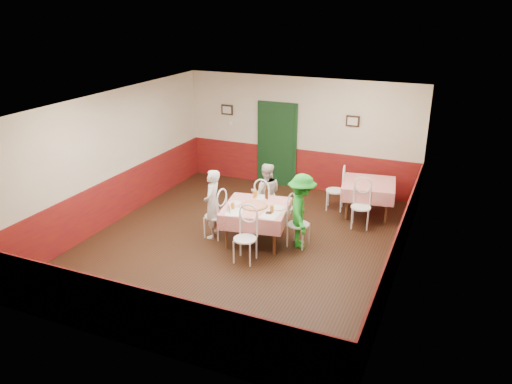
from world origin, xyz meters
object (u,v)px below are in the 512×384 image
at_px(pizza, 254,206).
at_px(chair_second_b, 361,207).
at_px(second_table, 368,198).
at_px(diner_right, 302,211).
at_px(diner_left, 212,204).
at_px(chair_right, 299,225).
at_px(glass_a, 233,206).
at_px(main_table, 256,224).
at_px(chair_near, 245,239).
at_px(chair_left, 215,216).
at_px(beer_bottle, 267,193).
at_px(chair_far, 265,204).
at_px(glass_c, 255,194).
at_px(chair_second_a, 335,191).
at_px(wallet, 269,213).
at_px(diner_far, 266,194).
at_px(glass_b, 272,209).

bearing_deg(pizza, chair_second_b, 40.13).
distance_m(second_table, pizza, 2.91).
xyz_separation_m(second_table, diner_right, (-0.88, -2.07, 0.36)).
distance_m(chair_second_b, diner_left, 3.12).
relative_size(chair_right, glass_a, 7.22).
xyz_separation_m(main_table, pizza, (-0.02, -0.04, 0.40)).
xyz_separation_m(chair_near, glass_a, (-0.49, 0.52, 0.37)).
height_order(chair_left, beer_bottle, beer_bottle).
distance_m(chair_far, pizza, 0.94).
bearing_deg(second_table, chair_right, -114.12).
bearing_deg(diner_right, glass_c, 57.37).
xyz_separation_m(chair_near, beer_bottle, (-0.09, 1.25, 0.43)).
height_order(chair_second_b, beer_bottle, beer_bottle).
height_order(chair_right, chair_second_b, same).
xyz_separation_m(chair_second_a, beer_bottle, (-0.97, -1.81, 0.43)).
bearing_deg(beer_bottle, chair_second_a, 61.85).
distance_m(second_table, wallet, 2.86).
height_order(pizza, diner_far, diner_far).
bearing_deg(glass_a, chair_second_b, 40.06).
xyz_separation_m(chair_far, diner_far, (-0.01, 0.05, 0.22)).
xyz_separation_m(chair_right, wallet, (-0.47, -0.38, 0.32)).
distance_m(chair_left, chair_second_b, 3.07).
bearing_deg(pizza, glass_a, -140.34).
relative_size(chair_second_b, beer_bottle, 3.72).
distance_m(glass_a, beer_bottle, 0.84).
xyz_separation_m(main_table, chair_second_a, (1.02, 2.22, 0.08)).
height_order(chair_near, diner_far, diner_far).
bearing_deg(glass_c, beer_bottle, 4.98).
height_order(chair_far, diner_left, diner_left).
xyz_separation_m(pizza, glass_c, (-0.17, 0.43, 0.06)).
distance_m(chair_far, chair_near, 1.70).
xyz_separation_m(wallet, diner_left, (-1.25, 0.09, -0.06)).
relative_size(chair_left, chair_second_b, 1.00).
height_order(chair_second_b, diner_left, diner_left).
xyz_separation_m(chair_far, chair_near, (0.28, -1.68, 0.00)).
bearing_deg(wallet, diner_left, 166.31).
height_order(glass_c, wallet, glass_c).
bearing_deg(diner_left, chair_second_a, 130.86).
xyz_separation_m(second_table, chair_far, (-1.91, -1.38, 0.08)).
xyz_separation_m(main_table, chair_near, (0.14, -0.84, 0.08)).
height_order(chair_second_a, glass_b, chair_second_a).
xyz_separation_m(beer_bottle, diner_far, (-0.20, 0.47, -0.21)).
bearing_deg(beer_bottle, chair_left, -148.08).
distance_m(chair_left, chair_near, 1.20).
relative_size(chair_right, glass_c, 6.17).
distance_m(chair_far, diner_left, 1.27).
height_order(second_table, diner_far, diner_far).
xyz_separation_m(chair_far, glass_c, (-0.04, -0.44, 0.38)).
height_order(chair_left, pizza, chair_left).
relative_size(chair_second_b, glass_a, 7.22).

